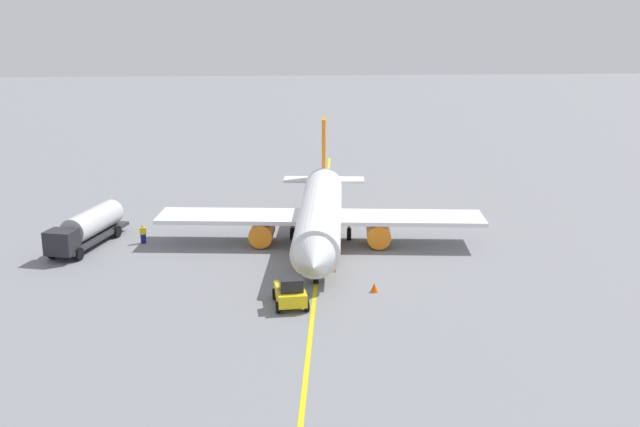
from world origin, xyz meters
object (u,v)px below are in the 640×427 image
object	(u,v)px
pushback_tug	(290,292)
refueling_worker	(143,234)
fuel_tanker	(87,227)
safety_cone_nose	(374,287)
airplane	(320,215)

from	to	relation	value
pushback_tug	refueling_worker	distance (m)	20.52
refueling_worker	pushback_tug	bearing A→B (deg)	38.22
fuel_tanker	safety_cone_nose	world-z (taller)	fuel_tanker
airplane	refueling_worker	xyz separation A→B (m)	(-1.62, -15.92, -1.88)
airplane	safety_cone_nose	size ratio (longest dim) A/B	43.19
fuel_tanker	refueling_worker	bearing A→B (deg)	96.03
fuel_tanker	pushback_tug	size ratio (longest dim) A/B	2.97
airplane	pushback_tug	xyz separation A→B (m)	(14.50, -3.23, -1.69)
fuel_tanker	refueling_worker	distance (m)	4.85
fuel_tanker	refueling_worker	size ratio (longest dim) A/B	6.50
pushback_tug	safety_cone_nose	size ratio (longest dim) A/B	5.32
airplane	fuel_tanker	distance (m)	20.72
airplane	fuel_tanker	world-z (taller)	airplane
pushback_tug	safety_cone_nose	world-z (taller)	pushback_tug
refueling_worker	fuel_tanker	bearing A→B (deg)	-83.97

